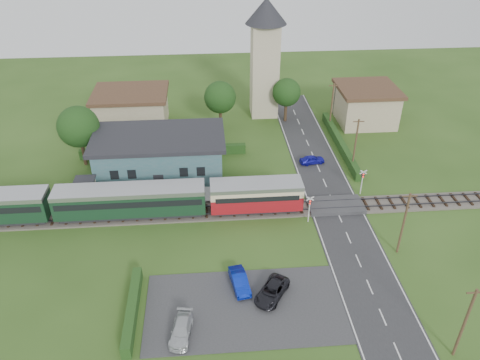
{
  "coord_description": "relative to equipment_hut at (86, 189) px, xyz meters",
  "views": [
    {
      "loc": [
        -4.13,
        -40.01,
        30.83
      ],
      "look_at": [
        -0.63,
        4.0,
        2.89
      ],
      "focal_mm": 35.0,
      "sensor_mm": 36.0,
      "label": 1
    }
  ],
  "objects": [
    {
      "name": "house_west",
      "position": [
        3.0,
        19.8,
        1.04
      ],
      "size": [
        10.8,
        8.8,
        5.5
      ],
      "color": "tan",
      "rests_on": "ground"
    },
    {
      "name": "hedge_station",
      "position": [
        8.0,
        10.3,
        -1.1
      ],
      "size": [
        22.0,
        0.8,
        1.3
      ],
      "primitive_type": "cube",
      "color": "#193814",
      "rests_on": "ground"
    },
    {
      "name": "crossing_deck",
      "position": [
        28.0,
        -3.2,
        -1.52
      ],
      "size": [
        6.2,
        3.4,
        0.45
      ],
      "primitive_type": "cube",
      "color": "#333335",
      "rests_on": "ground"
    },
    {
      "name": "crossing_signal_near",
      "position": [
        24.4,
        -5.61,
        0.39
      ],
      "size": [
        0.84,
        0.28,
        3.28
      ],
      "color": "silver",
      "rests_on": "ground"
    },
    {
      "name": "equipment_hut",
      "position": [
        0.0,
        0.0,
        0.0
      ],
      "size": [
        2.3,
        2.3,
        2.55
      ],
      "color": "#C3B395",
      "rests_on": "platform"
    },
    {
      "name": "train",
      "position": [
        2.21,
        -3.2,
        0.43
      ],
      "size": [
        43.2,
        2.9,
        3.4
      ],
      "color": "#232328",
      "rests_on": "ground"
    },
    {
      "name": "road",
      "position": [
        28.0,
        -5.2,
        -1.72
      ],
      "size": [
        6.0,
        70.0,
        0.05
      ],
      "primitive_type": "cube",
      "color": "#28282B",
      "rests_on": "ground"
    },
    {
      "name": "tree_b",
      "position": [
        16.0,
        17.8,
        3.27
      ],
      "size": [
        4.6,
        4.6,
        7.34
      ],
      "color": "#332316",
      "rests_on": "ground"
    },
    {
      "name": "car_park_dark",
      "position": [
        18.99,
        -16.1,
        -1.09
      ],
      "size": [
        3.86,
        4.53,
        1.15
      ],
      "primitive_type": "imported",
      "rotation": [
        0.0,
        0.0,
        -0.57
      ],
      "color": "black",
      "rests_on": "car_park"
    },
    {
      "name": "streetlamp_west",
      "position": [
        -4.0,
        14.8,
        1.29
      ],
      "size": [
        0.3,
        0.3,
        5.15
      ],
      "color": "#3F3F47",
      "rests_on": "ground"
    },
    {
      "name": "pedestrian_near",
      "position": [
        12.97,
        0.13,
        -0.4
      ],
      "size": [
        0.75,
        0.59,
        1.79
      ],
      "primitive_type": "imported",
      "rotation": [
        0.0,
        0.0,
        3.42
      ],
      "color": "gray",
      "rests_on": "platform"
    },
    {
      "name": "tree_a",
      "position": [
        -2.0,
        8.8,
        3.63
      ],
      "size": [
        5.2,
        5.2,
        8.0
      ],
      "color": "#332316",
      "rests_on": "ground"
    },
    {
      "name": "car_park",
      "position": [
        16.5,
        -17.2,
        -1.71
      ],
      "size": [
        17.0,
        9.0,
        0.08
      ],
      "primitive_type": "cube",
      "color": "#333335",
      "rests_on": "ground"
    },
    {
      "name": "utility_pole_c",
      "position": [
        32.2,
        4.8,
        1.88
      ],
      "size": [
        1.4,
        0.22,
        7.0
      ],
      "color": "#473321",
      "rests_on": "ground"
    },
    {
      "name": "car_park_silver",
      "position": [
        11.17,
        -19.7,
        -1.11
      ],
      "size": [
        2.14,
        4.03,
        1.11
      ],
      "primitive_type": "imported",
      "rotation": [
        0.0,
        0.0,
        -0.16
      ],
      "color": "silver",
      "rests_on": "car_park"
    },
    {
      "name": "station_building",
      "position": [
        8.0,
        5.79,
        0.95
      ],
      "size": [
        16.0,
        9.0,
        5.3
      ],
      "color": "#31656D",
      "rests_on": "ground"
    },
    {
      "name": "church_tower",
      "position": [
        23.0,
        22.8,
        8.48
      ],
      "size": [
        6.0,
        6.0,
        17.6
      ],
      "color": "#C3B395",
      "rests_on": "ground"
    },
    {
      "name": "car_on_road",
      "position": [
        27.4,
        6.63,
        -1.15
      ],
      "size": [
        3.41,
        1.84,
        1.1
      ],
      "primitive_type": "imported",
      "rotation": [
        0.0,
        0.0,
        1.74
      ],
      "color": "#1514A9",
      "rests_on": "road"
    },
    {
      "name": "car_park_blue",
      "position": [
        16.25,
        -14.7,
        -1.05
      ],
      "size": [
        1.94,
        3.94,
        1.24
      ],
      "primitive_type": "imported",
      "rotation": [
        0.0,
        0.0,
        0.17
      ],
      "color": "#071D9C",
      "rests_on": "car_park"
    },
    {
      "name": "house_east",
      "position": [
        38.0,
        18.8,
        1.05
      ],
      "size": [
        8.8,
        8.8,
        5.5
      ],
      "color": "tan",
      "rests_on": "ground"
    },
    {
      "name": "utility_pole_b",
      "position": [
        32.2,
        -11.2,
        1.88
      ],
      "size": [
        1.4,
        0.22,
        7.0
      ],
      "color": "#473321",
      "rests_on": "ground"
    },
    {
      "name": "hedge_carpark",
      "position": [
        7.0,
        -17.2,
        -1.15
      ],
      "size": [
        0.8,
        9.0,
        1.2
      ],
      "primitive_type": "cube",
      "color": "#193814",
      "rests_on": "ground"
    },
    {
      "name": "railway_track",
      "position": [
        18.0,
        -3.2,
        -1.64
      ],
      "size": [
        76.0,
        3.2,
        0.49
      ],
      "color": "#4C443D",
      "rests_on": "ground"
    },
    {
      "name": "utility_pole_a",
      "position": [
        32.2,
        -23.2,
        1.88
      ],
      "size": [
        1.4,
        0.22,
        7.0
      ],
      "color": "#473321",
      "rests_on": "ground"
    },
    {
      "name": "hedge_roadside",
      "position": [
        32.2,
        10.8,
        -1.15
      ],
      "size": [
        0.8,
        18.0,
        1.2
      ],
      "primitive_type": "cube",
      "color": "#193814",
      "rests_on": "ground"
    },
    {
      "name": "streetlamp_east",
      "position": [
        34.0,
        21.8,
        1.29
      ],
      "size": [
        0.3,
        0.3,
        5.15
      ],
      "color": "#3F3F47",
      "rests_on": "ground"
    },
    {
      "name": "pedestrian_far",
      "position": [
        -0.07,
        0.12,
        -0.54
      ],
      "size": [
        0.66,
        0.8,
        1.51
      ],
      "primitive_type": "imported",
      "rotation": [
        0.0,
        0.0,
        1.45
      ],
      "color": "gray",
      "rests_on": "platform"
    },
    {
      "name": "ground",
      "position": [
        18.0,
        -5.2,
        -1.75
      ],
      "size": [
        120.0,
        120.0,
        0.0
      ],
      "primitive_type": "plane",
      "color": "#2D4C19"
    },
    {
      "name": "platform",
      "position": [
        8.0,
        0.0,
        -1.52
      ],
      "size": [
        30.0,
        3.0,
        0.45
      ],
      "primitive_type": "cube",
      "color": "gray",
      "rests_on": "ground"
    },
    {
      "name": "crossing_signal_far",
      "position": [
        31.6,
        -0.81,
        0.39
      ],
      "size": [
        0.84,
        0.28,
        3.28
      ],
      "color": "silver",
      "rests_on": "ground"
    },
    {
      "name": "utility_pole_d",
      "position": [
        32.2,
        16.8,
        1.88
      ],
      "size": [
        1.4,
        0.22,
        7.0
      ],
      "color": "#473321",
      "rests_on": "ground"
    },
    {
      "name": "tree_c",
      "position": [
        26.0,
        19.8,
        2.91
      ],
      "size": [
        4.2,
        4.2,
        6.78
      ],
      "color": "#332316",
      "rests_on": "ground"
    }
  ]
}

